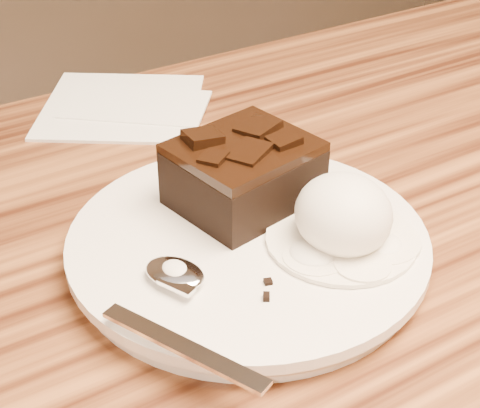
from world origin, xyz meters
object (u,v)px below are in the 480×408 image
plate (248,248)px  spoon (175,275)px  brownie (243,177)px  napkin (121,105)px  ice_cream_scoop (343,214)px

plate → spoon: 0.07m
brownie → spoon: size_ratio=0.56×
napkin → spoon: bearing=-107.7°
ice_cream_scoop → brownie: bearing=111.4°
brownie → spoon: 0.10m
napkin → plate: bearing=-95.5°
spoon → ice_cream_scoop: bearing=-34.8°
brownie → napkin: 0.23m
plate → spoon: spoon is taller
plate → spoon: bearing=-165.1°
plate → ice_cream_scoop: bearing=-38.6°
plate → ice_cream_scoop: ice_cream_scoop is taller
napkin → ice_cream_scoop: bearing=-85.6°
ice_cream_scoop → spoon: ice_cream_scoop is taller
plate → ice_cream_scoop: (0.05, -0.04, 0.03)m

